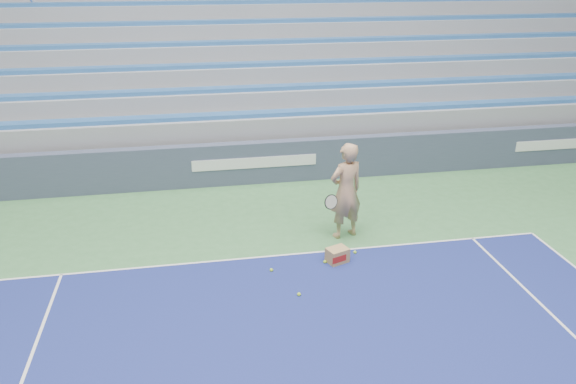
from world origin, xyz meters
name	(u,v)px	position (x,y,z in m)	size (l,w,h in m)	color
sponsor_barrier	(254,163)	(0.00, 15.88, 0.55)	(30.00, 0.32, 1.10)	#3D465E
bleachers	(232,56)	(0.00, 21.60, 2.36)	(31.00, 9.15, 7.30)	gray
tennis_player	(346,191)	(1.49, 12.51, 1.03)	(1.04, 0.97, 2.06)	tan
ball_box	(337,255)	(1.07, 11.45, 0.15)	(0.47, 0.42, 0.30)	#A88451
tennis_ball_0	(271,270)	(-0.24, 11.32, 0.03)	(0.07, 0.07, 0.07)	#A7D92C
tennis_ball_1	(325,262)	(0.82, 11.44, 0.03)	(0.07, 0.07, 0.07)	#A7D92C
tennis_ball_2	(355,252)	(1.50, 11.71, 0.03)	(0.07, 0.07, 0.07)	#A7D92C
tennis_ball_3	(299,294)	(0.11, 10.42, 0.03)	(0.07, 0.07, 0.07)	#A7D92C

